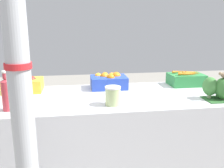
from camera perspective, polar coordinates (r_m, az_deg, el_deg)
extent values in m
cube|color=silver|center=(2.24, 0.00, -13.28)|extent=(1.92, 0.81, 0.86)
cylinder|color=#B7BABF|center=(1.31, -20.25, -0.93)|extent=(0.12, 0.12, 2.27)
cylinder|color=red|center=(1.29, -20.68, 3.95)|extent=(0.13, 0.13, 0.03)
cube|color=gold|center=(2.32, -19.62, -0.30)|extent=(0.33, 0.23, 0.11)
sphere|color=#9EBC42|center=(2.26, -19.42, 0.56)|extent=(0.06, 0.06, 0.06)
sphere|color=#9EBC42|center=(2.39, -21.33, 1.08)|extent=(0.07, 0.07, 0.07)
sphere|color=red|center=(2.31, -21.20, 0.85)|extent=(0.06, 0.06, 0.06)
sphere|color=red|center=(2.39, -21.18, 1.17)|extent=(0.08, 0.08, 0.08)
sphere|color=red|center=(2.24, -18.50, 0.64)|extent=(0.06, 0.06, 0.06)
sphere|color=red|center=(2.27, -22.38, 0.52)|extent=(0.07, 0.07, 0.07)
sphere|color=red|center=(2.37, -19.11, 1.18)|extent=(0.07, 0.07, 0.07)
sphere|color=red|center=(2.30, -17.79, 0.83)|extent=(0.07, 0.07, 0.07)
sphere|color=red|center=(2.38, -20.40, 1.17)|extent=(0.06, 0.06, 0.06)
sphere|color=#9EBC42|center=(2.33, -20.31, 0.83)|extent=(0.07, 0.07, 0.07)
cube|color=#2847B7|center=(2.30, -0.73, 0.39)|extent=(0.33, 0.23, 0.11)
sphere|color=orange|center=(2.33, 0.99, 1.70)|extent=(0.09, 0.09, 0.09)
sphere|color=orange|center=(2.34, -3.20, 1.70)|extent=(0.07, 0.07, 0.07)
sphere|color=orange|center=(2.34, 0.00, 1.79)|extent=(0.07, 0.07, 0.07)
sphere|color=orange|center=(2.32, -1.62, 1.85)|extent=(0.07, 0.07, 0.07)
sphere|color=orange|center=(2.24, -0.29, 1.46)|extent=(0.07, 0.07, 0.07)
sphere|color=orange|center=(2.31, -1.82, 1.67)|extent=(0.07, 0.07, 0.07)
sphere|color=orange|center=(2.34, 0.23, 1.69)|extent=(0.07, 0.07, 0.07)
cube|color=#2D8442|center=(2.51, 16.58, 0.98)|extent=(0.33, 0.23, 0.11)
cone|color=orange|center=(2.52, 17.94, 2.56)|extent=(0.15, 0.04, 0.03)
cone|color=orange|center=(2.52, 15.16, 2.75)|extent=(0.15, 0.04, 0.02)
cone|color=orange|center=(2.51, 17.15, 2.60)|extent=(0.14, 0.05, 0.02)
cone|color=orange|center=(2.49, 18.02, 2.33)|extent=(0.17, 0.03, 0.02)
cone|color=orange|center=(2.54, 17.74, 2.50)|extent=(0.15, 0.07, 0.03)
cone|color=orange|center=(2.41, 16.86, 2.20)|extent=(0.17, 0.08, 0.03)
cube|color=#2D602D|center=(2.14, 23.17, -3.24)|extent=(0.22, 0.18, 0.01)
ellipsoid|color=#387033|center=(2.13, 24.12, -0.90)|extent=(0.14, 0.14, 0.17)
cylinder|color=#B2C693|center=(2.14, 23.92, -2.81)|extent=(0.03, 0.03, 0.02)
ellipsoid|color=#427F3D|center=(2.11, 21.50, -0.49)|extent=(0.12, 0.12, 0.15)
cylinder|color=#B2C693|center=(2.13, 21.30, -2.64)|extent=(0.03, 0.03, 0.02)
ellipsoid|color=#387033|center=(2.16, 23.93, -0.74)|extent=(0.14, 0.14, 0.13)
cylinder|color=#B2C693|center=(2.18, 23.74, -2.54)|extent=(0.03, 0.03, 0.02)
cylinder|color=#B2333D|center=(1.85, -22.91, -2.57)|extent=(0.07, 0.07, 0.21)
cone|color=#B2333D|center=(1.82, -23.25, 0.84)|extent=(0.07, 0.07, 0.02)
cylinder|color=#B2333D|center=(1.82, -23.33, 1.74)|extent=(0.03, 0.03, 0.04)
cylinder|color=silver|center=(1.81, -23.42, 2.56)|extent=(0.03, 0.03, 0.01)
cylinder|color=#B2C684|center=(1.83, 0.19, -2.89)|extent=(0.11, 0.11, 0.13)
cylinder|color=white|center=(1.81, 0.19, -0.78)|extent=(0.12, 0.12, 0.01)
cube|color=#4C3D2D|center=(2.09, 24.27, 1.31)|extent=(0.02, 0.02, 0.01)
sphere|color=#897556|center=(2.05, 23.53, 2.18)|extent=(0.03, 0.03, 0.03)
cone|color=#4C3D28|center=(2.05, 23.30, 2.16)|extent=(0.02, 0.01, 0.01)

